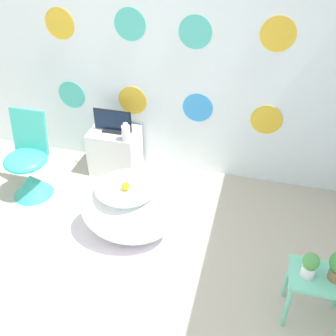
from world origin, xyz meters
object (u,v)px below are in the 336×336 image
(tv, at_px, (113,122))
(potted_plant_left, at_px, (310,265))
(vase, at_px, (126,133))
(bathtub, at_px, (128,210))
(chair, at_px, (29,171))

(tv, bearing_deg, potted_plant_left, -35.69)
(tv, bearing_deg, vase, -35.38)
(bathtub, distance_m, potted_plant_left, 1.55)
(bathtub, distance_m, tv, 1.05)
(vase, distance_m, potted_plant_left, 2.12)
(bathtub, bearing_deg, potted_plant_left, -18.38)
(potted_plant_left, bearing_deg, tv, 144.31)
(bathtub, bearing_deg, tv, 117.35)
(chair, relative_size, tv, 2.17)
(bathtub, distance_m, chair, 1.17)
(chair, distance_m, potted_plant_left, 2.71)
(bathtub, height_order, chair, chair)
(bathtub, relative_size, tv, 2.11)
(bathtub, xyz_separation_m, potted_plant_left, (1.45, -0.48, 0.27))
(chair, height_order, potted_plant_left, chair)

